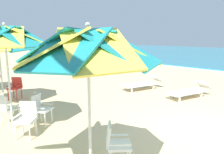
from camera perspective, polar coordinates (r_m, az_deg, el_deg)
ground_plane at (r=6.18m, az=22.73°, el=-13.54°), size 80.00×80.00×0.00m
beach_umbrella_0 at (r=3.33m, az=-6.32°, el=7.51°), size 2.28×2.28×2.65m
plastic_chair_0 at (r=4.20m, az=0.95°, el=-16.92°), size 0.63×0.63×0.87m
beach_umbrella_1 at (r=6.00m, az=-26.52°, el=9.30°), size 2.34×2.34×2.79m
plastic_chair_1 at (r=5.77m, az=-21.72°, el=-9.87°), size 0.63×0.63×0.87m
plastic_chair_2 at (r=6.73m, az=-26.05°, el=-7.31°), size 0.54×0.56×0.87m
plastic_chair_3 at (r=6.40m, az=-18.51°, el=-7.66°), size 0.62×0.61×0.87m
plastic_chair_4 at (r=9.39m, az=-24.23°, el=-2.35°), size 0.63×0.63×0.87m
sun_lounger_2 at (r=9.38m, az=19.89°, el=-3.42°), size 1.10×2.23×0.62m
sun_lounger_3 at (r=10.30m, az=8.23°, el=-1.68°), size 1.07×2.23×0.62m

